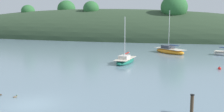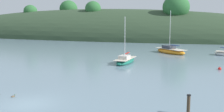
{
  "view_description": "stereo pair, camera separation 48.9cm",
  "coord_description": "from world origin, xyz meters",
  "views": [
    {
      "loc": [
        12.46,
        -16.82,
        6.74
      ],
      "look_at": [
        0.0,
        20.0,
        1.2
      ],
      "focal_mm": 41.81,
      "sensor_mm": 36.0,
      "label": 1
    },
    {
      "loc": [
        12.92,
        -16.66,
        6.74
      ],
      "look_at": [
        0.0,
        20.0,
        1.2
      ],
      "focal_mm": 41.81,
      "sensor_mm": 36.0,
      "label": 2
    }
  ],
  "objects": [
    {
      "name": "ground_plane",
      "position": [
        0.0,
        0.0,
        0.0
      ],
      "size": [
        400.0,
        400.0,
        0.0
      ],
      "primitive_type": "plane",
      "color": "slate"
    },
    {
      "name": "far_shoreline_hill",
      "position": [
        -24.94,
        72.3,
        0.09
      ],
      "size": [
        150.0,
        36.0,
        24.3
      ],
      "color": "#2D422B",
      "rests_on": "ground"
    },
    {
      "name": "sailboat_grey_yawl",
      "position": [
        1.7,
        21.3,
        0.38
      ],
      "size": [
        2.3,
        6.24,
        7.29
      ],
      "color": "#196B56",
      "rests_on": "ground"
    },
    {
      "name": "sailboat_white_near",
      "position": [
        6.82,
        35.67,
        0.44
      ],
      "size": [
        7.26,
        6.79,
        8.65
      ],
      "color": "orange",
      "rests_on": "ground"
    },
    {
      "name": "mooring_buoy_channel",
      "position": [
        15.14,
        20.5,
        0.12
      ],
      "size": [
        0.44,
        0.44,
        0.54
      ],
      "color": "red",
      "rests_on": "ground"
    },
    {
      "name": "duck_lead",
      "position": [
        -2.51,
        1.19,
        0.05
      ],
      "size": [
        0.31,
        0.41,
        0.24
      ],
      "color": "brown",
      "rests_on": "ground"
    },
    {
      "name": "jetty_piling",
      "position": [
        12.13,
        1.88,
        0.75
      ],
      "size": [
        0.3,
        0.3,
        1.46
      ],
      "color": "#423323",
      "rests_on": "ground"
    }
  ]
}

